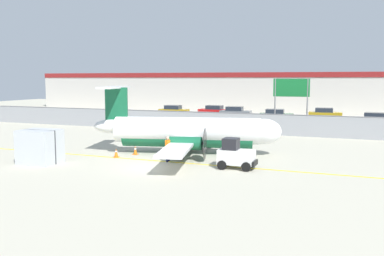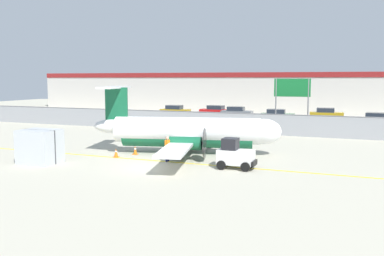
{
  "view_description": "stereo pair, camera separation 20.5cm",
  "coord_description": "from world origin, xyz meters",
  "px_view_note": "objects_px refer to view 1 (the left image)",
  "views": [
    {
      "loc": [
        11.95,
        -23.42,
        5.5
      ],
      "look_at": [
        0.21,
        6.29,
        1.8
      ],
      "focal_mm": 40.0,
      "sensor_mm": 36.0,
      "label": 1
    },
    {
      "loc": [
        12.14,
        -23.34,
        5.5
      ],
      "look_at": [
        0.21,
        6.29,
        1.8
      ],
      "focal_mm": 40.0,
      "sensor_mm": 36.0,
      "label": 2
    }
  ],
  "objects_px": {
    "traffic_cone_near_left": "(135,150)",
    "traffic_cone_far_left": "(174,146)",
    "parked_car_3": "(276,116)",
    "parked_car_0": "(174,111)",
    "parked_car_4": "(325,114)",
    "traffic_cone_near_right": "(116,153)",
    "parked_car_1": "(214,111)",
    "cargo_container": "(40,147)",
    "parked_car_2": "(235,112)",
    "parked_car_5": "(374,120)",
    "baggage_tug": "(236,155)",
    "commuter_airplane": "(190,132)",
    "highway_sign": "(291,92)",
    "ground_crew_worker": "(168,147)"
  },
  "relations": [
    {
      "from": "traffic_cone_near_left",
      "to": "highway_sign",
      "type": "height_order",
      "value": "highway_sign"
    },
    {
      "from": "cargo_container",
      "to": "parked_car_3",
      "type": "bearing_deg",
      "value": 71.94
    },
    {
      "from": "parked_car_0",
      "to": "traffic_cone_far_left",
      "type": "bearing_deg",
      "value": -68.47
    },
    {
      "from": "parked_car_2",
      "to": "highway_sign",
      "type": "bearing_deg",
      "value": -56.64
    },
    {
      "from": "parked_car_5",
      "to": "traffic_cone_near_left",
      "type": "bearing_deg",
      "value": 62.18
    },
    {
      "from": "baggage_tug",
      "to": "parked_car_2",
      "type": "height_order",
      "value": "baggage_tug"
    },
    {
      "from": "commuter_airplane",
      "to": "traffic_cone_near_left",
      "type": "distance_m",
      "value": 4.22
    },
    {
      "from": "traffic_cone_near_right",
      "to": "parked_car_3",
      "type": "xyz_separation_m",
      "value": [
        5.98,
        28.0,
        0.58
      ]
    },
    {
      "from": "baggage_tug",
      "to": "parked_car_4",
      "type": "xyz_separation_m",
      "value": [
        2.7,
        33.25,
        0.04
      ]
    },
    {
      "from": "parked_car_3",
      "to": "parked_car_4",
      "type": "distance_m",
      "value": 7.25
    },
    {
      "from": "cargo_container",
      "to": "highway_sign",
      "type": "bearing_deg",
      "value": 58.03
    },
    {
      "from": "baggage_tug",
      "to": "commuter_airplane",
      "type": "bearing_deg",
      "value": 138.96
    },
    {
      "from": "traffic_cone_near_right",
      "to": "commuter_airplane",
      "type": "bearing_deg",
      "value": 36.68
    },
    {
      "from": "commuter_airplane",
      "to": "parked_car_0",
      "type": "height_order",
      "value": "commuter_airplane"
    },
    {
      "from": "baggage_tug",
      "to": "parked_car_5",
      "type": "xyz_separation_m",
      "value": [
        8.46,
        27.12,
        0.04
      ]
    },
    {
      "from": "parked_car_3",
      "to": "parked_car_0",
      "type": "bearing_deg",
      "value": 165.57
    },
    {
      "from": "parked_car_0",
      "to": "parked_car_2",
      "type": "bearing_deg",
      "value": 0.03
    },
    {
      "from": "highway_sign",
      "to": "parked_car_4",
      "type": "bearing_deg",
      "value": 81.38
    },
    {
      "from": "parked_car_3",
      "to": "parked_car_4",
      "type": "relative_size",
      "value": 1.01
    },
    {
      "from": "traffic_cone_far_left",
      "to": "traffic_cone_near_right",
      "type": "bearing_deg",
      "value": -120.48
    },
    {
      "from": "traffic_cone_near_right",
      "to": "parked_car_1",
      "type": "xyz_separation_m",
      "value": [
        -3.75,
        32.44,
        0.58
      ]
    },
    {
      "from": "parked_car_5",
      "to": "highway_sign",
      "type": "relative_size",
      "value": 0.79
    },
    {
      "from": "ground_crew_worker",
      "to": "parked_car_3",
      "type": "bearing_deg",
      "value": -83.22
    },
    {
      "from": "parked_car_3",
      "to": "parked_car_5",
      "type": "relative_size",
      "value": 1.0
    },
    {
      "from": "commuter_airplane",
      "to": "parked_car_5",
      "type": "height_order",
      "value": "commuter_airplane"
    },
    {
      "from": "traffic_cone_near_left",
      "to": "traffic_cone_far_left",
      "type": "distance_m",
      "value": 3.39
    },
    {
      "from": "commuter_airplane",
      "to": "parked_car_3",
      "type": "relative_size",
      "value": 3.68
    },
    {
      "from": "ground_crew_worker",
      "to": "traffic_cone_near_left",
      "type": "height_order",
      "value": "ground_crew_worker"
    },
    {
      "from": "traffic_cone_near_right",
      "to": "parked_car_3",
      "type": "relative_size",
      "value": 0.15
    },
    {
      "from": "parked_car_1",
      "to": "parked_car_2",
      "type": "bearing_deg",
      "value": 160.7
    },
    {
      "from": "parked_car_0",
      "to": "highway_sign",
      "type": "relative_size",
      "value": 0.78
    },
    {
      "from": "parked_car_4",
      "to": "parked_car_3",
      "type": "bearing_deg",
      "value": -143.96
    },
    {
      "from": "ground_crew_worker",
      "to": "traffic_cone_near_right",
      "type": "relative_size",
      "value": 2.66
    },
    {
      "from": "parked_car_2",
      "to": "parked_car_3",
      "type": "distance_m",
      "value": 6.76
    },
    {
      "from": "parked_car_4",
      "to": "highway_sign",
      "type": "bearing_deg",
      "value": -102.58
    },
    {
      "from": "traffic_cone_near_right",
      "to": "highway_sign",
      "type": "distance_m",
      "value": 20.63
    },
    {
      "from": "ground_crew_worker",
      "to": "parked_car_5",
      "type": "height_order",
      "value": "same"
    },
    {
      "from": "commuter_airplane",
      "to": "highway_sign",
      "type": "height_order",
      "value": "highway_sign"
    },
    {
      "from": "parked_car_0",
      "to": "parked_car_4",
      "type": "height_order",
      "value": "same"
    },
    {
      "from": "commuter_airplane",
      "to": "parked_car_1",
      "type": "distance_m",
      "value": 30.32
    },
    {
      "from": "baggage_tug",
      "to": "parked_car_2",
      "type": "distance_m",
      "value": 32.78
    },
    {
      "from": "parked_car_4",
      "to": "traffic_cone_far_left",
      "type": "bearing_deg",
      "value": -111.56
    },
    {
      "from": "traffic_cone_far_left",
      "to": "parked_car_0",
      "type": "bearing_deg",
      "value": 114.07
    },
    {
      "from": "traffic_cone_near_right",
      "to": "parked_car_1",
      "type": "bearing_deg",
      "value": 96.59
    },
    {
      "from": "parked_car_0",
      "to": "ground_crew_worker",
      "type": "bearing_deg",
      "value": -69.23
    },
    {
      "from": "ground_crew_worker",
      "to": "traffic_cone_far_left",
      "type": "distance_m",
      "value": 4.69
    },
    {
      "from": "cargo_container",
      "to": "commuter_airplane",
      "type": "bearing_deg",
      "value": 40.02
    },
    {
      "from": "parked_car_3",
      "to": "highway_sign",
      "type": "relative_size",
      "value": 0.79
    },
    {
      "from": "baggage_tug",
      "to": "parked_car_3",
      "type": "relative_size",
      "value": 0.54
    },
    {
      "from": "cargo_container",
      "to": "traffic_cone_near_right",
      "type": "relative_size",
      "value": 3.83
    }
  ]
}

